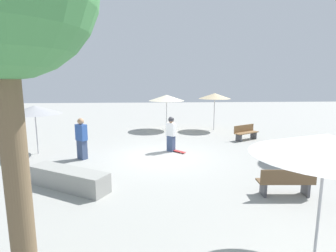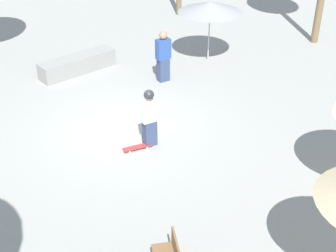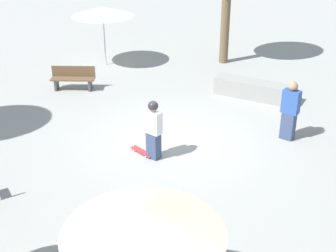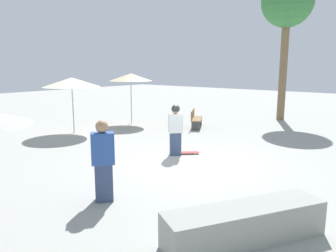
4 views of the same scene
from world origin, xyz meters
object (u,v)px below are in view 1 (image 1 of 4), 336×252
Objects in this scene: shade_umbrella_white at (326,145)px; bench_near at (246,133)px; bystander_watching at (82,139)px; skater_main at (171,133)px; shade_umbrella_grey at (35,110)px; concrete_ledge at (68,179)px; shade_umbrella_tan at (215,96)px; shade_umbrella_cream at (167,98)px; skateboard at (178,151)px; bench_far at (286,182)px.

bench_near is at bearing 76.71° from shade_umbrella_white.
bystander_watching reaches higher than bench_near.
bystander_watching is at bearing 130.46° from shade_umbrella_white.
bench_near is (4.45, 2.19, -0.48)m from skater_main.
shade_umbrella_grey is at bearing 15.45° from bystander_watching.
shade_umbrella_white is at bearing -44.07° from shade_umbrella_grey.
shade_umbrella_tan reaches higher than concrete_ledge.
concrete_ledge is 10.69m from shade_umbrella_cream.
shade_umbrella_tan is (3.36, 5.37, 1.43)m from skater_main.
shade_umbrella_tan reaches higher than shade_umbrella_cream.
skater_main is at bearing -168.94° from skateboard.
bench_far is 0.64× the size of shade_umbrella_white.
bench_far is at bearing -8.83° from concrete_ledge.
shade_umbrella_white is (-1.33, -13.38, -0.07)m from shade_umbrella_tan.
skateboard is 0.31× the size of shade_umbrella_grey.
shade_umbrella_tan is at bearing 84.34° from shade_umbrella_white.
concrete_ledge is at bearing 8.98° from bench_near.
bench_near is (4.12, 2.43, 0.37)m from skateboard.
shade_umbrella_grey is 1.32× the size of bystander_watching.
bystander_watching reaches higher than skateboard.
shade_umbrella_tan is (9.55, 5.42, 0.28)m from shade_umbrella_grey.
shade_umbrella_cream is (0.12, 5.69, 1.30)m from skater_main.
shade_umbrella_tan is 13.44m from shade_umbrella_white.
concrete_ledge is 1.10× the size of shade_umbrella_white.
bystander_watching reaches higher than bench_far.
shade_umbrella_white reaches higher than shade_umbrella_grey.
shade_umbrella_cream reaches higher than bystander_watching.
shade_umbrella_grey reaches higher than skateboard.
skater_main is 6.49m from shade_umbrella_tan.
bench_far is at bearing -75.36° from shade_umbrella_cream.
concrete_ledge is at bearing 135.39° from bystander_watching.
concrete_ledge is 1.15× the size of shade_umbrella_cream.
skateboard is 0.26× the size of concrete_ledge.
skater_main is at bearing 123.28° from bench_far.
bench_far is (6.51, -1.01, 0.12)m from concrete_ledge.
shade_umbrella_grey is at bearing 154.25° from bench_far.
shade_umbrella_cream is 1.36× the size of bystander_watching.
shade_umbrella_cream is (3.67, 9.86, 1.90)m from concrete_ledge.
bench_near is at bearing 11.87° from shade_umbrella_grey.
concrete_ledge is at bearing -87.19° from skateboard.
skater_main is 1.03× the size of bench_far.
concrete_ledge is 1.11× the size of shade_umbrella_tan.
concrete_ledge is at bearing -125.95° from shade_umbrella_tan.
bystander_watching is (-4.03, -6.72, -1.31)m from shade_umbrella_cream.
bystander_watching is (-5.95, 6.98, -1.37)m from shade_umbrella_white.
bystander_watching is (-7.28, -6.40, -1.44)m from shade_umbrella_tan.
bystander_watching is at bearing -124.51° from skater_main.
bench_near is 10.99m from shade_umbrella_grey.
shade_umbrella_tan is at bearing -5.62° from shade_umbrella_cream.
bystander_watching is (2.27, -0.98, -1.16)m from shade_umbrella_grey.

